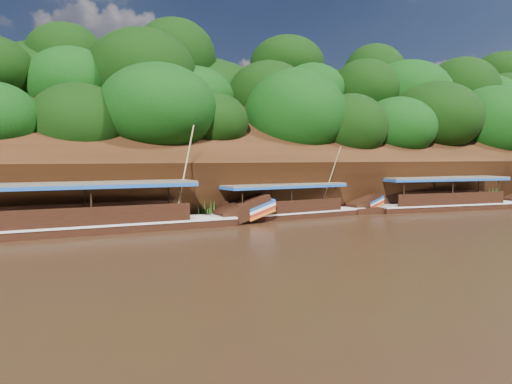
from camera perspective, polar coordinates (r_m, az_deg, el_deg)
ground at (r=27.48m, az=15.05°, el=-4.71°), size 160.00×160.00×0.00m
riverbank at (r=46.88m, az=-3.22°, el=1.34°), size 120.00×30.06×19.40m
boat_0 at (r=42.19m, az=22.31°, el=-1.05°), size 15.88×3.89×6.81m
boat_1 at (r=34.14m, az=5.11°, el=-2.00°), size 13.51×3.28×5.26m
boat_2 at (r=28.78m, az=-15.01°, el=-3.06°), size 17.55×3.06×6.49m
reeds at (r=33.65m, az=-0.03°, el=-1.48°), size 47.61×2.56×2.09m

